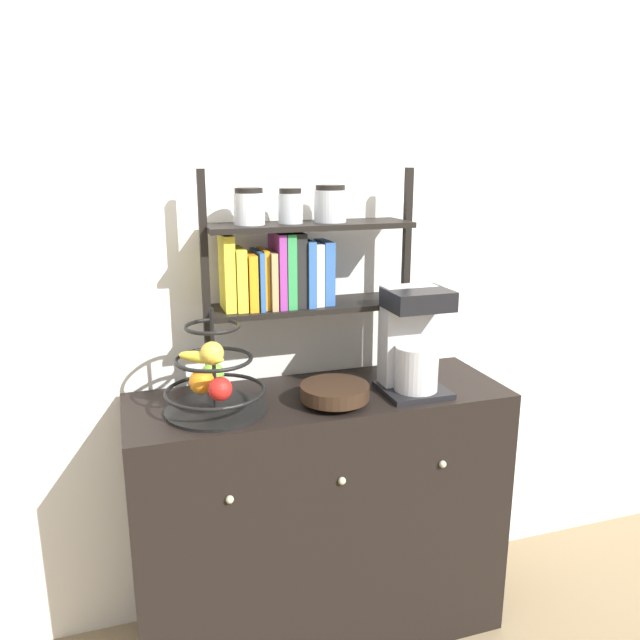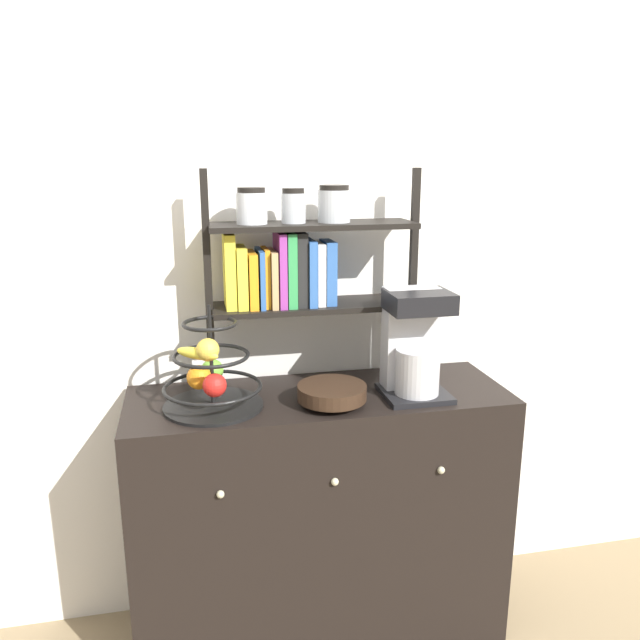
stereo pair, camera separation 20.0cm
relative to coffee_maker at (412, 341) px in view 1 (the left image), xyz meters
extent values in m
cube|color=silver|center=(-0.30, 0.32, 0.21)|extent=(7.00, 0.05, 2.60)
cube|color=black|center=(-0.30, 0.06, -0.63)|extent=(1.26, 0.43, 0.91)
sphere|color=#B2AD8C|center=(-0.65, -0.16, -0.37)|extent=(0.02, 0.02, 0.02)
sphere|color=#B2AD8C|center=(-0.30, -0.16, -0.37)|extent=(0.02, 0.02, 0.02)
sphere|color=#B2AD8C|center=(0.05, -0.16, -0.37)|extent=(0.02, 0.02, 0.02)
cube|color=black|center=(0.00, -0.02, -0.16)|extent=(0.21, 0.20, 0.02)
cube|color=#B7B7BC|center=(0.00, 0.04, 0.01)|extent=(0.18, 0.08, 0.34)
cylinder|color=#B7B7BC|center=(0.00, -0.04, -0.08)|extent=(0.14, 0.14, 0.15)
cube|color=black|center=(0.00, -0.03, 0.15)|extent=(0.20, 0.16, 0.06)
cylinder|color=black|center=(-0.65, 0.02, -0.17)|extent=(0.31, 0.31, 0.01)
cylinder|color=black|center=(-0.65, 0.02, 0.00)|extent=(0.01, 0.01, 0.32)
torus|color=black|center=(-0.65, 0.02, -0.11)|extent=(0.31, 0.31, 0.01)
torus|color=black|center=(-0.65, 0.02, 0.00)|extent=(0.24, 0.24, 0.01)
torus|color=black|center=(-0.65, 0.02, 0.10)|extent=(0.17, 0.17, 0.01)
sphere|color=red|center=(-0.65, -0.06, -0.07)|extent=(0.07, 0.07, 0.07)
sphere|color=#6BAD33|center=(-0.65, 0.08, -0.07)|extent=(0.07, 0.07, 0.07)
sphere|color=orange|center=(-0.69, 0.02, -0.07)|extent=(0.08, 0.08, 0.08)
ellipsoid|color=yellow|center=(-0.69, -0.01, 0.02)|extent=(0.14, 0.12, 0.04)
sphere|color=gold|center=(-0.66, -0.03, 0.03)|extent=(0.07, 0.07, 0.07)
cylinder|color=black|center=(-0.28, -0.03, -0.16)|extent=(0.12, 0.12, 0.02)
cylinder|color=black|center=(-0.28, -0.03, -0.13)|extent=(0.22, 0.22, 0.05)
cube|color=black|center=(-0.65, 0.17, 0.19)|extent=(0.02, 0.02, 0.73)
cube|color=black|center=(0.05, 0.17, 0.19)|extent=(0.02, 0.02, 0.73)
cube|color=black|center=(-0.30, 0.17, 0.10)|extent=(0.67, 0.20, 0.02)
cube|color=black|center=(-0.30, 0.17, 0.37)|extent=(0.67, 0.20, 0.02)
cube|color=yellow|center=(-0.58, 0.17, 0.23)|extent=(0.03, 0.13, 0.24)
cube|color=yellow|center=(-0.54, 0.17, 0.21)|extent=(0.03, 0.14, 0.20)
cube|color=orange|center=(-0.51, 0.17, 0.20)|extent=(0.03, 0.15, 0.18)
cube|color=#2D599E|center=(-0.48, 0.17, 0.21)|extent=(0.02, 0.16, 0.19)
cube|color=orange|center=(-0.46, 0.17, 0.21)|extent=(0.02, 0.13, 0.19)
cube|color=tan|center=(-0.44, 0.17, 0.21)|extent=(0.02, 0.16, 0.18)
cube|color=#8C338C|center=(-0.41, 0.17, 0.23)|extent=(0.02, 0.16, 0.24)
cube|color=#2D8C47|center=(-0.38, 0.17, 0.23)|extent=(0.03, 0.16, 0.24)
cube|color=black|center=(-0.35, 0.17, 0.23)|extent=(0.03, 0.14, 0.24)
cube|color=#2D599E|center=(-0.31, 0.17, 0.22)|extent=(0.03, 0.16, 0.22)
cube|color=white|center=(-0.28, 0.17, 0.22)|extent=(0.03, 0.13, 0.20)
cube|color=#2D599E|center=(-0.25, 0.17, 0.22)|extent=(0.03, 0.13, 0.21)
cylinder|color=silver|center=(-0.50, 0.17, 0.43)|extent=(0.10, 0.10, 0.10)
cylinder|color=black|center=(-0.50, 0.17, 0.49)|extent=(0.09, 0.09, 0.02)
cylinder|color=#ADB2B7|center=(-0.36, 0.17, 0.43)|extent=(0.08, 0.08, 0.09)
cylinder|color=black|center=(-0.36, 0.17, 0.49)|extent=(0.07, 0.07, 0.02)
cylinder|color=#ADB2B7|center=(-0.23, 0.17, 0.43)|extent=(0.11, 0.11, 0.10)
cylinder|color=black|center=(-0.23, 0.17, 0.49)|extent=(0.10, 0.10, 0.02)
camera|label=1|loc=(-0.90, -1.78, 0.59)|focal=35.00mm
camera|label=2|loc=(-0.71, -1.83, 0.59)|focal=35.00mm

